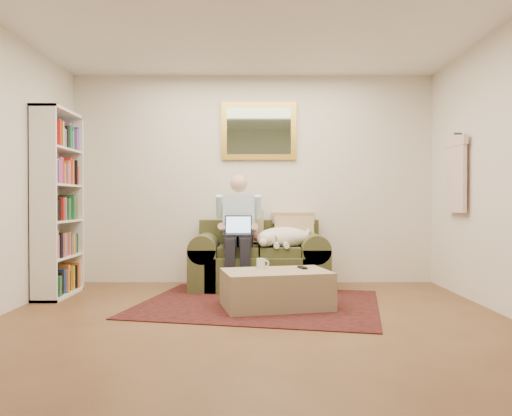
{
  "coord_description": "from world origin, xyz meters",
  "views": [
    {
      "loc": [
        0.03,
        -3.77,
        1.02
      ],
      "look_at": [
        0.04,
        1.5,
        0.95
      ],
      "focal_mm": 35.0,
      "sensor_mm": 36.0,
      "label": 1
    }
  ],
  "objects_px": {
    "ottoman": "(276,289)",
    "coffee_mug": "(261,264)",
    "sofa": "(259,265)",
    "seated_man": "(238,232)",
    "sleeping_dog": "(284,237)",
    "bookshelf": "(58,203)",
    "laptop": "(238,230)"
  },
  "relations": [
    {
      "from": "ottoman",
      "to": "coffee_mug",
      "type": "relative_size",
      "value": 9.91
    },
    {
      "from": "coffee_mug",
      "to": "seated_man",
      "type": "bearing_deg",
      "value": 106.92
    },
    {
      "from": "seated_man",
      "to": "ottoman",
      "type": "bearing_deg",
      "value": -67.51
    },
    {
      "from": "sleeping_dog",
      "to": "bookshelf",
      "type": "bearing_deg",
      "value": -171.09
    },
    {
      "from": "coffee_mug",
      "to": "bookshelf",
      "type": "bearing_deg",
      "value": 167.26
    },
    {
      "from": "seated_man",
      "to": "sofa",
      "type": "bearing_deg",
      "value": 31.45
    },
    {
      "from": "sofa",
      "to": "coffee_mug",
      "type": "xyz_separation_m",
      "value": [
        0.01,
        -0.96,
        0.14
      ]
    },
    {
      "from": "coffee_mug",
      "to": "bookshelf",
      "type": "distance_m",
      "value": 2.31
    },
    {
      "from": "seated_man",
      "to": "laptop",
      "type": "distance_m",
      "value": 0.07
    },
    {
      "from": "laptop",
      "to": "bookshelf",
      "type": "bearing_deg",
      "value": -172.39
    },
    {
      "from": "sleeping_dog",
      "to": "bookshelf",
      "type": "relative_size",
      "value": 0.33
    },
    {
      "from": "bookshelf",
      "to": "seated_man",
      "type": "bearing_deg",
      "value": 9.38
    },
    {
      "from": "sleeping_dog",
      "to": "ottoman",
      "type": "xyz_separation_m",
      "value": [
        -0.13,
        -1.01,
        -0.42
      ]
    },
    {
      "from": "laptop",
      "to": "coffee_mug",
      "type": "bearing_deg",
      "value": -71.79
    },
    {
      "from": "ottoman",
      "to": "coffee_mug",
      "type": "bearing_deg",
      "value": 137.4
    },
    {
      "from": "seated_man",
      "to": "coffee_mug",
      "type": "distance_m",
      "value": 0.89
    },
    {
      "from": "seated_man",
      "to": "sleeping_dog",
      "type": "bearing_deg",
      "value": 7.13
    },
    {
      "from": "seated_man",
      "to": "ottoman",
      "type": "xyz_separation_m",
      "value": [
        0.39,
        -0.95,
        -0.48
      ]
    },
    {
      "from": "coffee_mug",
      "to": "bookshelf",
      "type": "xyz_separation_m",
      "value": [
        -2.18,
        0.49,
        0.59
      ]
    },
    {
      "from": "seated_man",
      "to": "bookshelf",
      "type": "height_order",
      "value": "bookshelf"
    },
    {
      "from": "sleeping_dog",
      "to": "ottoman",
      "type": "bearing_deg",
      "value": -97.28
    },
    {
      "from": "bookshelf",
      "to": "coffee_mug",
      "type": "bearing_deg",
      "value": -12.74
    },
    {
      "from": "ottoman",
      "to": "bookshelf",
      "type": "distance_m",
      "value": 2.55
    },
    {
      "from": "seated_man",
      "to": "coffee_mug",
      "type": "xyz_separation_m",
      "value": [
        0.25,
        -0.81,
        -0.25
      ]
    },
    {
      "from": "laptop",
      "to": "coffee_mug",
      "type": "xyz_separation_m",
      "value": [
        0.25,
        -0.75,
        -0.29
      ]
    },
    {
      "from": "sleeping_dog",
      "to": "bookshelf",
      "type": "xyz_separation_m",
      "value": [
        -2.46,
        -0.38,
        0.4
      ]
    },
    {
      "from": "sleeping_dog",
      "to": "ottoman",
      "type": "height_order",
      "value": "sleeping_dog"
    },
    {
      "from": "laptop",
      "to": "coffee_mug",
      "type": "relative_size",
      "value": 3.07
    },
    {
      "from": "sofa",
      "to": "bookshelf",
      "type": "height_order",
      "value": "bookshelf"
    },
    {
      "from": "sofa",
      "to": "bookshelf",
      "type": "xyz_separation_m",
      "value": [
        -2.17,
        -0.46,
        0.73
      ]
    },
    {
      "from": "seated_man",
      "to": "ottoman",
      "type": "distance_m",
      "value": 1.13
    },
    {
      "from": "laptop",
      "to": "ottoman",
      "type": "bearing_deg",
      "value": -66.12
    }
  ]
}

